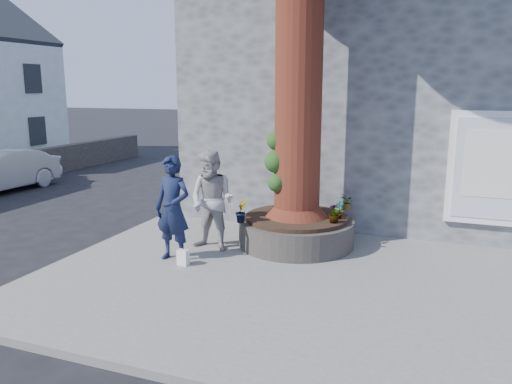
% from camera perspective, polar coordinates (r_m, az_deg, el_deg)
% --- Properties ---
extents(ground, '(120.00, 120.00, 0.00)m').
position_cam_1_polar(ground, '(8.70, -4.32, -9.96)').
color(ground, black).
rests_on(ground, ground).
extents(pavement, '(9.00, 8.00, 0.12)m').
position_cam_1_polar(pavement, '(9.11, 7.08, -8.61)').
color(pavement, slate).
rests_on(pavement, ground).
extents(yellow_line, '(0.10, 30.00, 0.01)m').
position_cam_1_polar(yellow_line, '(11.03, -16.67, -5.67)').
color(yellow_line, yellow).
rests_on(yellow_line, ground).
extents(stone_shop, '(10.30, 8.30, 6.30)m').
position_cam_1_polar(stone_shop, '(14.54, 17.24, 11.05)').
color(stone_shop, '#545659').
rests_on(stone_shop, ground).
extents(planter, '(2.30, 2.30, 0.60)m').
position_cam_1_polar(planter, '(10.08, 4.61, -4.41)').
color(planter, black).
rests_on(planter, pavement).
extents(man, '(0.74, 0.52, 1.93)m').
position_cam_1_polar(man, '(9.15, -9.50, -1.88)').
color(man, '#131B36').
rests_on(man, pavement).
extents(woman, '(1.02, 0.83, 1.94)m').
position_cam_1_polar(woman, '(9.64, -5.03, -1.01)').
color(woman, '#ADAAA5').
rests_on(woman, pavement).
extents(shopping_bag, '(0.21, 0.14, 0.28)m').
position_cam_1_polar(shopping_bag, '(9.06, -8.34, -7.41)').
color(shopping_bag, white).
rests_on(shopping_bag, pavement).
extents(plant_a, '(0.23, 0.20, 0.37)m').
position_cam_1_polar(plant_a, '(9.80, 9.50, -2.04)').
color(plant_a, gray).
rests_on(plant_a, planter).
extents(plant_b, '(0.28, 0.28, 0.44)m').
position_cam_1_polar(plant_b, '(9.44, -1.75, -2.20)').
color(plant_b, gray).
rests_on(plant_b, planter).
extents(plant_c, '(0.28, 0.28, 0.37)m').
position_cam_1_polar(plant_c, '(9.53, 8.92, -2.42)').
color(plant_c, gray).
rests_on(plant_c, planter).
extents(plant_d, '(0.39, 0.40, 0.34)m').
position_cam_1_polar(plant_d, '(10.58, 10.36, -1.12)').
color(plant_d, gray).
rests_on(plant_d, planter).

